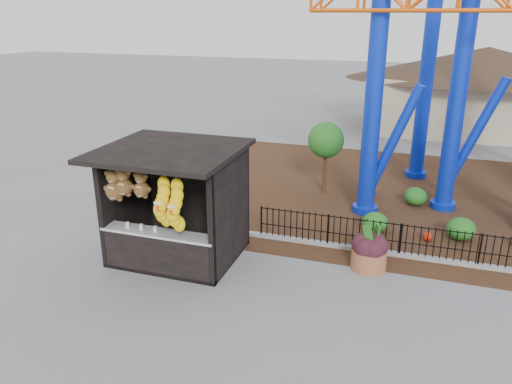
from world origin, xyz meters
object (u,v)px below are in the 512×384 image
(prize_booth, at_px, (171,207))
(roller_coaster, at_px, (506,9))
(terracotta_planter, at_px, (369,259))
(potted_plant, at_px, (372,243))

(prize_booth, xyz_separation_m, roller_coaster, (8.13, 7.32, 4.91))
(terracotta_planter, bearing_deg, prize_booth, -167.11)
(roller_coaster, bearing_deg, prize_booth, -138.00)
(roller_coaster, bearing_deg, terracotta_planter, -116.37)
(prize_booth, bearing_deg, roller_coaster, 42.00)
(prize_booth, height_order, roller_coaster, roller_coaster)
(terracotta_planter, height_order, potted_plant, potted_plant)
(prize_booth, bearing_deg, potted_plant, 19.24)
(prize_booth, height_order, terracotta_planter, prize_booth)
(prize_booth, xyz_separation_m, terracotta_planter, (5.08, 1.16, -1.26))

